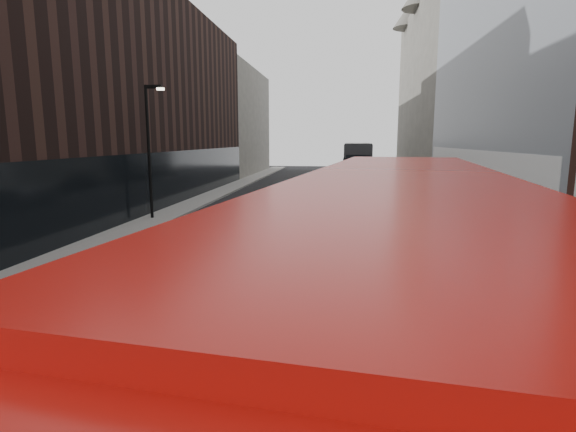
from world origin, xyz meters
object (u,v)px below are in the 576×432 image
(street_lamp, at_px, (150,143))
(red_bus, at_px, (399,318))
(grey_bus, at_px, (357,160))
(car_c, at_px, (365,184))
(car_a, at_px, (326,205))
(car_b, at_px, (321,201))

(street_lamp, distance_m, red_bus, 20.93)
(red_bus, xyz_separation_m, grey_bus, (0.89, 45.27, -0.07))
(street_lamp, distance_m, grey_bus, 30.00)
(red_bus, relative_size, car_c, 2.05)
(red_bus, bearing_deg, car_a, 101.85)
(grey_bus, bearing_deg, car_c, -87.59)
(street_lamp, xyz_separation_m, grey_bus, (11.78, 27.51, -2.05))
(street_lamp, relative_size, car_c, 1.43)
(red_bus, height_order, car_a, red_bus)
(street_lamp, bearing_deg, car_c, 51.06)
(car_b, height_order, car_c, car_c)
(red_bus, height_order, car_c, red_bus)
(street_lamp, distance_m, car_a, 10.15)
(car_b, distance_m, car_c, 10.91)
(car_a, relative_size, car_c, 0.83)
(street_lamp, distance_m, car_b, 10.59)
(grey_bus, relative_size, car_b, 3.31)
(red_bus, relative_size, car_a, 2.48)
(car_c, bearing_deg, grey_bus, 97.74)
(street_lamp, bearing_deg, grey_bus, 66.81)
(car_b, bearing_deg, car_a, -84.09)
(red_bus, bearing_deg, grey_bus, 96.17)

